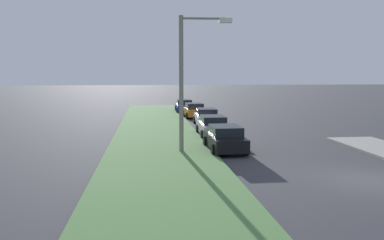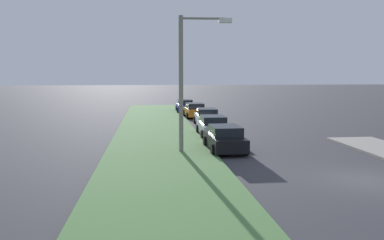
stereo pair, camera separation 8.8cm
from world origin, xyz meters
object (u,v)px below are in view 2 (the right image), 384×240
(parked_car_blue, at_px, (185,106))
(streetlight, at_px, (187,74))
(parked_car_white, at_px, (207,117))
(parked_car_black, at_px, (225,139))
(parked_car_orange, at_px, (195,110))
(parked_car_silver, at_px, (213,126))

(parked_car_blue, bearing_deg, streetlight, 175.96)
(streetlight, bearing_deg, parked_car_white, -13.68)
(parked_car_black, xyz_separation_m, parked_car_orange, (17.71, -0.38, 0.00))
(parked_car_black, height_order, parked_car_silver, same)
(parked_car_white, distance_m, parked_car_orange, 6.36)
(parked_car_black, distance_m, parked_car_white, 11.38)
(parked_car_white, relative_size, parked_car_orange, 1.00)
(parked_car_silver, height_order, parked_car_orange, same)
(parked_car_silver, xyz_separation_m, parked_car_blue, (18.00, 0.28, 0.00))
(parked_car_black, bearing_deg, parked_car_white, -3.96)
(parked_car_black, height_order, streetlight, streetlight)
(parked_car_blue, height_order, streetlight, streetlight)
(parked_car_silver, distance_m, parked_car_white, 6.02)
(parked_car_white, distance_m, parked_car_blue, 12.03)
(parked_car_black, bearing_deg, streetlight, 97.74)
(parked_car_orange, bearing_deg, parked_car_black, 176.30)
(parked_car_orange, distance_m, streetlight, 18.58)
(parked_car_black, xyz_separation_m, streetlight, (-0.32, 2.17, 3.67))
(parked_car_silver, relative_size, parked_car_blue, 1.00)
(parked_car_white, xyz_separation_m, parked_car_blue, (12.00, 0.75, 0.00))
(parked_car_blue, relative_size, streetlight, 0.58)
(parked_car_white, height_order, streetlight, streetlight)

